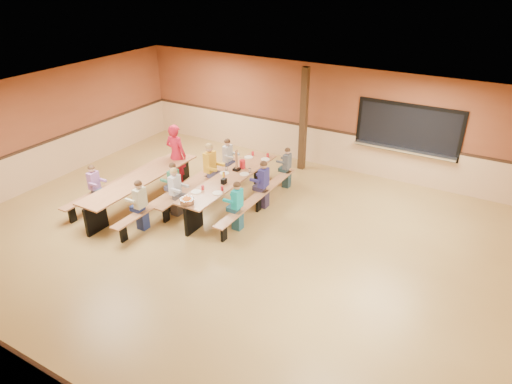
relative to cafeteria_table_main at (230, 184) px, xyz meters
The scene contains 23 objects.
ground 1.81m from the cafeteria_table_main, 60.60° to the right, with size 12.00×12.00×0.00m, color olive.
room_envelope 1.74m from the cafeteria_table_main, 60.60° to the right, with size 12.04×10.04×3.02m.
kitchen_pass_through 4.97m from the cafeteria_table_main, 45.02° to the left, with size 2.78×0.28×1.38m.
structural_post 3.12m from the cafeteria_table_main, 77.34° to the left, with size 0.18×0.18×3.00m, color #301E10.
cafeteria_table_main is the anchor object (origin of this frame).
cafeteria_table_second 2.22m from the cafeteria_table_main, 149.32° to the right, with size 1.91×3.70×0.74m.
seated_child_white_left 1.42m from the cafeteria_table_main, 125.71° to the right, with size 0.37×0.31×1.22m, color silver, non-canonical shape.
seated_adult_yellow 0.89m from the cafeteria_table_main, 159.83° to the left, with size 0.43×0.36×1.34m, color gold, non-canonical shape.
seated_child_grey_left 1.42m from the cafeteria_table_main, 125.57° to the left, with size 0.36×0.30×1.20m, color #B5B5B5, non-canonical shape.
seated_child_teal_right 1.28m from the cafeteria_table_main, 49.76° to the right, with size 0.36×0.29×1.19m, color #119DA4, non-canonical shape.
seated_child_navy_right 0.87m from the cafeteria_table_main, 16.80° to the left, with size 0.38×0.31×1.23m, color navy, non-canonical shape.
seated_child_char_right 1.76m from the cafeteria_table_main, 61.98° to the left, with size 0.33×0.27×1.13m, color #44484D, non-canonical shape.
seated_child_purple_sec 3.34m from the cafeteria_table_main, 145.05° to the right, with size 0.35×0.29×1.17m, color #945C9A, non-canonical shape.
seated_child_green_sec 1.40m from the cafeteria_table_main, 141.14° to the right, with size 0.36×0.29×1.19m, color #2F6E4D, non-canonical shape.
seated_child_tan_sec 2.33m from the cafeteria_table_main, 117.80° to the right, with size 0.37×0.30×1.22m, color beige, non-canonical shape.
standing_woman 1.96m from the cafeteria_table_main, behind, with size 0.62×0.41×1.70m, color #B31428.
punch_pitcher 0.69m from the cafeteria_table_main, 90.59° to the left, with size 0.16×0.16×0.22m, color red.
chip_bowl 1.68m from the cafeteria_table_main, 92.46° to the right, with size 0.32×0.32×0.15m, color orange, non-canonical shape.
napkin_dispenser 0.49m from the cafeteria_table_main, 78.43° to the right, with size 0.10×0.14×0.13m, color black.
condiment_mustard 0.35m from the cafeteria_table_main, 115.16° to the right, with size 0.06×0.06×0.17m, color yellow.
condiment_ketchup 0.35m from the cafeteria_table_main, 115.15° to the right, with size 0.06×0.06×0.17m, color #B2140F.
table_paddle 0.54m from the cafeteria_table_main, 98.46° to the left, with size 0.16×0.16×0.56m.
place_settings 0.27m from the cafeteria_table_main, 90.00° to the right, with size 0.65×3.30×0.11m, color beige, non-canonical shape.
Camera 1 is at (4.88, -7.10, 5.63)m, focal length 32.00 mm.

